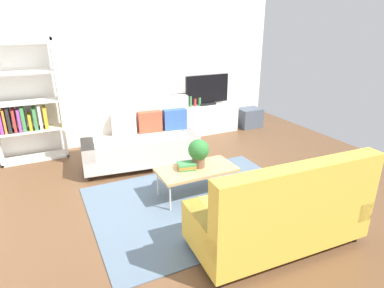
{
  "coord_description": "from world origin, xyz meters",
  "views": [
    {
      "loc": [
        -1.75,
        -3.66,
        2.36
      ],
      "look_at": [
        0.22,
        0.38,
        0.65
      ],
      "focal_mm": 30.49,
      "sensor_mm": 36.0,
      "label": 1
    }
  ],
  "objects_px": {
    "couch_beige": "(140,139)",
    "vase_0": "(181,104)",
    "coffee_table": "(197,170)",
    "bottle_2": "(200,102)",
    "couch_green": "(280,212)",
    "tv_console": "(206,118)",
    "table_book_0": "(187,168)",
    "storage_trunk": "(249,118)",
    "potted_plant": "(199,152)",
    "bottle_1": "(195,102)",
    "bookshelf": "(25,107)",
    "tv": "(207,90)",
    "bottle_0": "(191,101)"
  },
  "relations": [
    {
      "from": "couch_beige",
      "to": "couch_green",
      "type": "relative_size",
      "value": 1.02
    },
    {
      "from": "potted_plant",
      "to": "bottle_2",
      "type": "xyz_separation_m",
      "value": [
        1.22,
        2.35,
        0.08
      ]
    },
    {
      "from": "storage_trunk",
      "to": "bottle_2",
      "type": "distance_m",
      "value": 1.39
    },
    {
      "from": "bottle_1",
      "to": "bottle_0",
      "type": "bearing_deg",
      "value": 180.0
    },
    {
      "from": "tv_console",
      "to": "bookshelf",
      "type": "relative_size",
      "value": 0.67
    },
    {
      "from": "couch_green",
      "to": "tv_console",
      "type": "bearing_deg",
      "value": 75.64
    },
    {
      "from": "couch_beige",
      "to": "coffee_table",
      "type": "xyz_separation_m",
      "value": [
        0.38,
        -1.42,
        -0.06
      ]
    },
    {
      "from": "tv_console",
      "to": "potted_plant",
      "type": "relative_size",
      "value": 3.46
    },
    {
      "from": "coffee_table",
      "to": "tv_console",
      "type": "distance_m",
      "value": 2.84
    },
    {
      "from": "table_book_0",
      "to": "vase_0",
      "type": "relative_size",
      "value": 1.97
    },
    {
      "from": "tv",
      "to": "bottle_0",
      "type": "height_order",
      "value": "tv"
    },
    {
      "from": "bottle_1",
      "to": "bottle_2",
      "type": "distance_m",
      "value": 0.11
    },
    {
      "from": "potted_plant",
      "to": "table_book_0",
      "type": "height_order",
      "value": "potted_plant"
    },
    {
      "from": "tv_console",
      "to": "bottle_0",
      "type": "bearing_deg",
      "value": -174.36
    },
    {
      "from": "coffee_table",
      "to": "table_book_0",
      "type": "xyz_separation_m",
      "value": [
        -0.13,
        0.04,
        0.04
      ]
    },
    {
      "from": "couch_green",
      "to": "bottle_2",
      "type": "distance_m",
      "value": 3.95
    },
    {
      "from": "bookshelf",
      "to": "bottle_2",
      "type": "distance_m",
      "value": 3.34
    },
    {
      "from": "tv",
      "to": "coffee_table",
      "type": "bearing_deg",
      "value": -121.29
    },
    {
      "from": "tv_console",
      "to": "bottle_1",
      "type": "xyz_separation_m",
      "value": [
        -0.3,
        -0.04,
        0.4
      ]
    },
    {
      "from": "bottle_2",
      "to": "tv",
      "type": "bearing_deg",
      "value": 6.02
    },
    {
      "from": "storage_trunk",
      "to": "bottle_1",
      "type": "relative_size",
      "value": 3.18
    },
    {
      "from": "coffee_table",
      "to": "bottle_2",
      "type": "height_order",
      "value": "bottle_2"
    },
    {
      "from": "bookshelf",
      "to": "table_book_0",
      "type": "xyz_separation_m",
      "value": [
        1.93,
        -2.41,
        -0.53
      ]
    },
    {
      "from": "bookshelf",
      "to": "coffee_table",
      "type": "bearing_deg",
      "value": -49.94
    },
    {
      "from": "tv",
      "to": "potted_plant",
      "type": "bearing_deg",
      "value": -120.8
    },
    {
      "from": "couch_green",
      "to": "bottle_0",
      "type": "xyz_separation_m",
      "value": [
        0.78,
        3.81,
        0.31
      ]
    },
    {
      "from": "coffee_table",
      "to": "storage_trunk",
      "type": "relative_size",
      "value": 2.12
    },
    {
      "from": "bookshelf",
      "to": "bottle_1",
      "type": "xyz_separation_m",
      "value": [
        3.22,
        -0.06,
        -0.24
      ]
    },
    {
      "from": "couch_beige",
      "to": "vase_0",
      "type": "distance_m",
      "value": 1.67
    },
    {
      "from": "coffee_table",
      "to": "bottle_2",
      "type": "relative_size",
      "value": 6.18
    },
    {
      "from": "storage_trunk",
      "to": "vase_0",
      "type": "bearing_deg",
      "value": 174.9
    },
    {
      "from": "couch_beige",
      "to": "tv_console",
      "type": "xyz_separation_m",
      "value": [
        1.84,
        1.01,
        -0.13
      ]
    },
    {
      "from": "storage_trunk",
      "to": "table_book_0",
      "type": "distance_m",
      "value": 3.55
    },
    {
      "from": "tv",
      "to": "bottle_2",
      "type": "relative_size",
      "value": 5.62
    },
    {
      "from": "potted_plant",
      "to": "table_book_0",
      "type": "xyz_separation_m",
      "value": [
        -0.19,
        0.0,
        -0.22
      ]
    },
    {
      "from": "bookshelf",
      "to": "tv",
      "type": "bearing_deg",
      "value": -0.65
    },
    {
      "from": "couch_green",
      "to": "tv_console",
      "type": "distance_m",
      "value": 4.03
    },
    {
      "from": "couch_beige",
      "to": "tv_console",
      "type": "relative_size",
      "value": 1.42
    },
    {
      "from": "potted_plant",
      "to": "bottle_0",
      "type": "xyz_separation_m",
      "value": [
        1.01,
        2.35,
        0.1
      ]
    },
    {
      "from": "storage_trunk",
      "to": "bottle_2",
      "type": "xyz_separation_m",
      "value": [
        -1.29,
        0.06,
        0.51
      ]
    },
    {
      "from": "bottle_1",
      "to": "bottle_2",
      "type": "height_order",
      "value": "bottle_2"
    },
    {
      "from": "couch_green",
      "to": "bookshelf",
      "type": "relative_size",
      "value": 0.92
    },
    {
      "from": "bookshelf",
      "to": "storage_trunk",
      "type": "bearing_deg",
      "value": -1.49
    },
    {
      "from": "table_book_0",
      "to": "bottle_1",
      "type": "distance_m",
      "value": 2.7
    },
    {
      "from": "tv",
      "to": "bottle_2",
      "type": "bearing_deg",
      "value": -173.98
    },
    {
      "from": "couch_beige",
      "to": "vase_0",
      "type": "height_order",
      "value": "couch_beige"
    },
    {
      "from": "couch_beige",
      "to": "storage_trunk",
      "type": "relative_size",
      "value": 3.82
    },
    {
      "from": "potted_plant",
      "to": "storage_trunk",
      "type": "bearing_deg",
      "value": 42.34
    },
    {
      "from": "bottle_2",
      "to": "couch_beige",
      "type": "bearing_deg",
      "value": -149.62
    },
    {
      "from": "couch_green",
      "to": "storage_trunk",
      "type": "bearing_deg",
      "value": 61.4
    }
  ]
}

